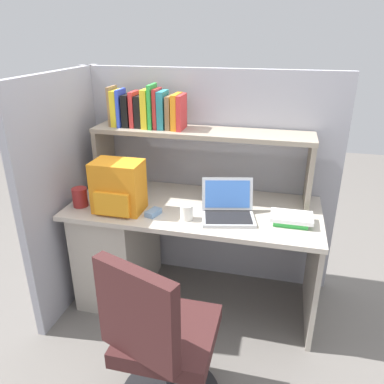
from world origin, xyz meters
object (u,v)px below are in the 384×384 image
(laptop, at_px, (228,209))
(backpack, at_px, (118,187))
(paper_cup, at_px, (186,212))
(snack_canister, at_px, (80,197))
(computer_mouse, at_px, (153,213))
(office_chair, at_px, (161,351))

(laptop, distance_m, backpack, 0.69)
(paper_cup, height_order, snack_canister, snack_canister)
(laptop, bearing_deg, paper_cup, -158.67)
(computer_mouse, bearing_deg, backpack, -165.06)
(laptop, distance_m, computer_mouse, 0.46)
(backpack, bearing_deg, office_chair, -55.22)
(paper_cup, height_order, office_chair, office_chair)
(computer_mouse, bearing_deg, paper_cup, 16.40)
(backpack, xyz_separation_m, snack_canister, (-0.27, 0.00, -0.09))
(backpack, bearing_deg, snack_canister, 179.70)
(computer_mouse, distance_m, paper_cup, 0.21)
(backpack, distance_m, office_chair, 1.00)
(laptop, xyz_separation_m, snack_canister, (-0.94, -0.07, 0.01))
(computer_mouse, bearing_deg, snack_canister, -163.50)
(laptop, distance_m, snack_canister, 0.95)
(laptop, height_order, paper_cup, laptop)
(snack_canister, distance_m, office_chair, 1.12)
(laptop, relative_size, snack_canister, 2.99)
(computer_mouse, xyz_separation_m, paper_cup, (0.21, -0.01, 0.03))
(backpack, bearing_deg, paper_cup, -2.46)
(paper_cup, xyz_separation_m, office_chair, (0.06, -0.70, -0.38))
(snack_canister, bearing_deg, backpack, -0.30)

